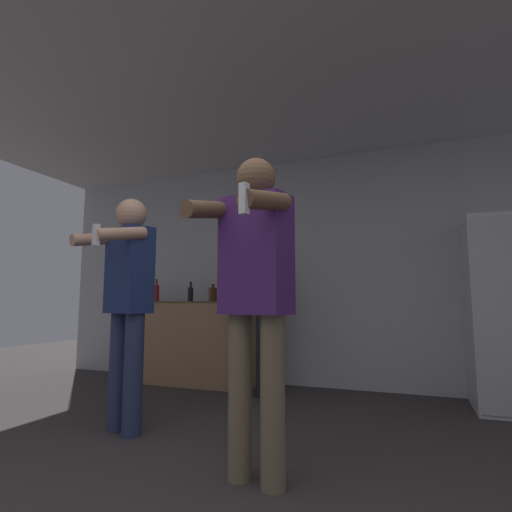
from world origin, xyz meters
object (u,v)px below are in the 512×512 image
at_px(person_woman_foreground, 255,283).
at_px(bottle_tall_gin, 190,293).
at_px(bottle_amber_bourbon, 213,294).
at_px(person_man_side, 127,293).
at_px(bottle_brown_liquor, 237,292).
at_px(refrigerator, 512,312).
at_px(bottle_short_whiskey, 229,292).
at_px(bottle_dark_rum, 156,293).
at_px(person_spectator_back, 251,294).

bearing_deg(person_woman_foreground, bottle_tall_gin, 127.52).
xyz_separation_m(bottle_amber_bourbon, person_man_side, (0.21, -1.75, -0.04)).
bearing_deg(bottle_brown_liquor, refrigerator, -2.12).
relative_size(bottle_short_whiskey, person_man_side, 0.17).
height_order(bottle_dark_rum, person_spectator_back, person_spectator_back).
distance_m(refrigerator, bottle_tall_gin, 3.23).
distance_m(bottle_tall_gin, person_spectator_back, 1.02).
bearing_deg(bottle_tall_gin, bottle_brown_liquor, 0.00).
xyz_separation_m(bottle_tall_gin, person_spectator_back, (0.94, -0.41, -0.03)).
bearing_deg(bottle_short_whiskey, bottle_brown_liquor, -0.00).
xyz_separation_m(bottle_brown_liquor, person_man_side, (-0.09, -1.75, -0.06)).
xyz_separation_m(refrigerator, person_man_side, (-2.71, -1.65, 0.15)).
bearing_deg(person_spectator_back, person_woman_foreground, -67.57).
xyz_separation_m(bottle_amber_bourbon, bottle_tall_gin, (-0.29, -0.00, 0.01)).
relative_size(bottle_dark_rum, person_woman_foreground, 0.16).
xyz_separation_m(bottle_tall_gin, person_man_side, (0.51, -1.75, -0.05)).
bearing_deg(refrigerator, bottle_amber_bourbon, 178.11).
relative_size(bottle_brown_liquor, person_spectator_back, 0.17).
bearing_deg(bottle_brown_liquor, person_spectator_back, -50.89).
relative_size(bottle_tall_gin, person_spectator_back, 0.15).
bearing_deg(bottle_brown_liquor, bottle_tall_gin, 180.00).
relative_size(bottle_dark_rum, person_spectator_back, 0.16).
height_order(person_woman_foreground, person_man_side, person_woman_foreground).
bearing_deg(person_woman_foreground, person_man_side, 160.45).
bearing_deg(bottle_tall_gin, refrigerator, -1.72).
bearing_deg(bottle_tall_gin, person_man_side, -73.82).
relative_size(refrigerator, bottle_short_whiskey, 5.70).
height_order(refrigerator, person_woman_foreground, person_woman_foreground).
bearing_deg(bottle_dark_rum, bottle_brown_liquor, -0.00).
bearing_deg(person_spectator_back, bottle_brown_liquor, 129.11).
distance_m(refrigerator, person_woman_foreground, 2.59).
distance_m(bottle_brown_liquor, bottle_dark_rum, 1.08).
bearing_deg(refrigerator, bottle_tall_gin, 178.28).
distance_m(bottle_dark_rum, person_woman_foreground, 3.04).
relative_size(person_man_side, person_spectator_back, 0.99).
bearing_deg(person_man_side, bottle_brown_liquor, 86.92).
bearing_deg(refrigerator, person_woman_foreground, -127.18).
height_order(bottle_tall_gin, person_man_side, person_man_side).
bearing_deg(person_woman_foreground, bottle_brown_liquor, 116.07).
height_order(bottle_amber_bourbon, person_spectator_back, person_spectator_back).
height_order(bottle_short_whiskey, person_woman_foreground, person_woman_foreground).
distance_m(bottle_short_whiskey, person_spectator_back, 0.60).
height_order(bottle_amber_bourbon, bottle_tall_gin, bottle_tall_gin).
xyz_separation_m(bottle_dark_rum, person_woman_foreground, (2.14, -2.16, -0.03)).
relative_size(bottle_dark_rum, bottle_tall_gin, 1.10).
bearing_deg(bottle_brown_liquor, bottle_amber_bourbon, 180.00).
bearing_deg(bottle_amber_bourbon, person_spectator_back, -32.67).
xyz_separation_m(bottle_short_whiskey, person_spectator_back, (0.44, -0.41, -0.04)).
height_order(bottle_short_whiskey, person_spectator_back, person_spectator_back).
distance_m(refrigerator, bottle_amber_bourbon, 2.93).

